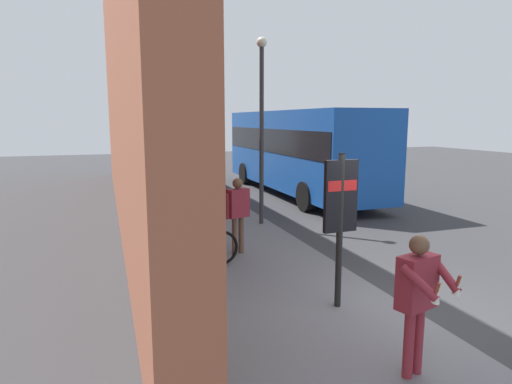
# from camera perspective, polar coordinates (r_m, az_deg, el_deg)

# --- Properties ---
(ground) EXTENTS (60.00, 60.00, 0.00)m
(ground) POSITION_cam_1_polar(r_m,az_deg,el_deg) (12.84, 6.51, -4.32)
(ground) COLOR #38383A
(sidewalk_pavement) EXTENTS (24.00, 3.50, 0.12)m
(sidewalk_pavement) POSITION_cam_1_polar(r_m,az_deg,el_deg) (13.85, -7.46, -3.09)
(sidewalk_pavement) COLOR slate
(sidewalk_pavement) RESTS_ON ground
(station_facade) EXTENTS (22.00, 0.65, 8.87)m
(station_facade) POSITION_cam_1_polar(r_m,az_deg,el_deg) (14.35, -16.98, 14.58)
(station_facade) COLOR #9E563D
(station_facade) RESTS_ON ground
(bicycle_far_end) EXTENTS (0.48, 1.77, 0.97)m
(bicycle_far_end) POSITION_cam_1_polar(r_m,az_deg,el_deg) (8.78, -7.78, -7.35)
(bicycle_far_end) COLOR black
(bicycle_far_end) RESTS_ON sidewalk_pavement
(bicycle_end_of_row) EXTENTS (0.48, 1.77, 0.97)m
(bicycle_end_of_row) POSITION_cam_1_polar(r_m,az_deg,el_deg) (9.64, -9.46, -5.87)
(bicycle_end_of_row) COLOR black
(bicycle_end_of_row) RESTS_ON sidewalk_pavement
(bicycle_mid_rack) EXTENTS (0.49, 1.76, 0.97)m
(bicycle_mid_rack) POSITION_cam_1_polar(r_m,az_deg,el_deg) (10.56, -10.07, -4.55)
(bicycle_mid_rack) COLOR black
(bicycle_mid_rack) RESTS_ON sidewalk_pavement
(bicycle_beside_lamp) EXTENTS (0.49, 1.76, 0.97)m
(bicycle_beside_lamp) POSITION_cam_1_polar(r_m,az_deg,el_deg) (11.40, -10.38, -3.53)
(bicycle_beside_lamp) COLOR black
(bicycle_beside_lamp) RESTS_ON sidewalk_pavement
(bicycle_under_window) EXTENTS (0.66, 1.71, 0.97)m
(bicycle_under_window) POSITION_cam_1_polar(r_m,az_deg,el_deg) (12.33, -11.52, -2.60)
(bicycle_under_window) COLOR black
(bicycle_under_window) RESTS_ON sidewalk_pavement
(transit_info_sign) EXTENTS (0.11, 0.55, 2.40)m
(transit_info_sign) POSITION_cam_1_polar(r_m,az_deg,el_deg) (6.82, 10.82, -1.79)
(transit_info_sign) COLOR black
(transit_info_sign) RESTS_ON sidewalk_pavement
(city_bus) EXTENTS (10.51, 2.67, 3.35)m
(city_bus) POSITION_cam_1_polar(r_m,az_deg,el_deg) (18.07, 5.35, 5.79)
(city_bus) COLOR #1951B2
(city_bus) RESTS_ON ground
(pedestrian_near_bus) EXTENTS (0.38, 0.60, 1.66)m
(pedestrian_near_bus) POSITION_cam_1_polar(r_m,az_deg,el_deg) (9.52, -2.36, -2.07)
(pedestrian_near_bus) COLOR brown
(pedestrian_near_bus) RESTS_ON sidewalk_pavement
(pedestrian_crossing_street) EXTENTS (0.48, 0.56, 1.74)m
(pedestrian_crossing_street) POSITION_cam_1_polar(r_m,az_deg,el_deg) (13.43, -9.35, 1.34)
(pedestrian_crossing_street) COLOR brown
(pedestrian_crossing_street) RESTS_ON sidewalk_pavement
(tourist_with_hotdogs) EXTENTS (0.66, 0.65, 1.65)m
(tourist_with_hotdogs) POSITION_cam_1_polar(r_m,az_deg,el_deg) (5.33, 20.17, -11.86)
(tourist_with_hotdogs) COLOR maroon
(tourist_with_hotdogs) RESTS_ON sidewalk_pavement
(street_lamp) EXTENTS (0.28, 0.28, 5.06)m
(street_lamp) POSITION_cam_1_polar(r_m,az_deg,el_deg) (12.19, 0.72, 9.84)
(street_lamp) COLOR #333338
(street_lamp) RESTS_ON sidewalk_pavement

